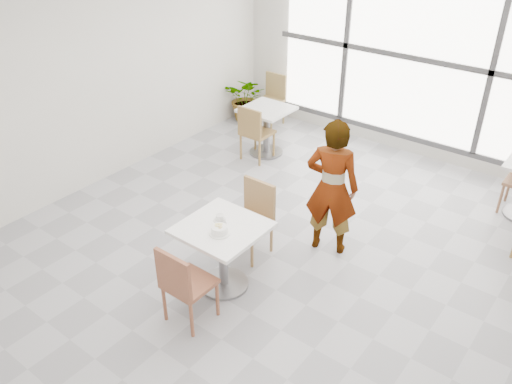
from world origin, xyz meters
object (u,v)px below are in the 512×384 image
Objects in this scene: main_table at (223,245)px; bg_table_left at (267,124)px; chair_near at (183,282)px; bg_chair_left_near at (254,130)px; oatmeal_bowl at (219,230)px; coffee_cup at (220,218)px; chair_far at (254,213)px; plant_left at (247,98)px; bg_chair_left_far at (272,96)px; person at (332,188)px.

main_table and bg_table_left have the same top height.
chair_near and bg_chair_left_near have the same top height.
oatmeal_bowl is at bearing -60.45° from main_table.
bg_chair_left_near is at bearing 120.93° from coffee_cup.
chair_far is 2.52m from bg_table_left.
plant_left is at bearing 125.05° from coffee_cup.
bg_chair_left_far is at bearing 21.37° from plant_left.
bg_chair_left_near reaches higher than main_table.
bg_chair_left_near is at bearing 121.58° from oatmeal_bowl.
main_table is at bearing 121.66° from bg_chair_left_near.
main_table is 0.64m from chair_near.
chair_near is at bearing -63.39° from bg_chair_left_far.
main_table is 3.18m from bg_table_left.
bg_chair_left_near is (-1.53, 2.47, -0.02)m from main_table.
plant_left is at bearing 125.43° from main_table.
main_table is at bearing 119.55° from oatmeal_bowl.
oatmeal_bowl is 0.26× the size of plant_left.
chair_far is at bearing 101.09° from main_table.
coffee_cup is at bearing -62.07° from bg_table_left.
bg_table_left is (-2.04, 1.54, -0.32)m from person.
bg_chair_left_far is (-0.64, 1.02, 0.01)m from bg_table_left.
chair_far is at bearing -81.53° from chair_near.
bg_chair_left_near is at bearing 127.85° from chair_far.
main_table is 0.92× the size of chair_near.
oatmeal_bowl is at bearing 52.69° from person.
person is at bearing 148.98° from bg_chair_left_near.
chair_far is 1.00× the size of bg_chair_left_near.
coffee_cup reaches higher than bg_table_left.
coffee_cup is 4.38m from plant_left.
bg_table_left is at bearing 118.69° from main_table.
bg_chair_left_far is (-2.16, 3.80, -0.02)m from main_table.
bg_table_left is at bearing 118.72° from oatmeal_bowl.
chair_far is (-0.20, 1.32, 0.00)m from chair_near.
person reaches higher than bg_chair_left_far.
person is (0.46, 1.35, 0.01)m from oatmeal_bowl.
person is 1.99× the size of plant_left.
chair_near reaches higher than coffee_cup.
chair_near is (0.06, -0.64, -0.02)m from main_table.
chair_far reaches higher than oatmeal_bowl.
bg_chair_left_near is at bearing -64.42° from bg_chair_left_far.
bg_chair_left_near is (-2.04, 1.23, -0.31)m from person.
chair_far is 3.84m from plant_left.
chair_near is 0.77m from coffee_cup.
bg_chair_left_far is 0.47m from plant_left.
chair_near is at bearing 117.04° from bg_chair_left_near.
coffee_cup reaches higher than main_table.
plant_left is at bearing 129.72° from chair_far.
bg_table_left is at bearing -57.91° from bg_chair_left_far.
chair_far is at bearing 22.29° from person.
bg_table_left is (-1.59, 3.43, -0.01)m from chair_near.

